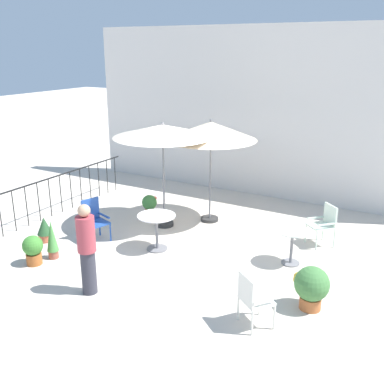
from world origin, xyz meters
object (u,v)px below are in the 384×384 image
at_px(patio_umbrella_0, 163,132).
at_px(potted_plant_4, 45,229).
at_px(potted_plant_0, 52,239).
at_px(standing_person, 87,248).
at_px(patio_chair_0, 94,218).
at_px(potted_plant_3, 33,249).
at_px(cafe_table_1, 157,226).
at_px(cafe_table_0, 292,241).
at_px(patio_chair_1, 252,297).
at_px(patio_umbrella_1, 211,131).
at_px(potted_plant_2, 311,286).
at_px(patio_chair_2, 324,222).
at_px(potted_plant_1, 150,204).

distance_m(patio_umbrella_0, potted_plant_4, 3.42).
relative_size(patio_umbrella_0, potted_plant_0, 3.09).
bearing_deg(standing_person, patio_chair_0, 128.99).
bearing_deg(potted_plant_3, potted_plant_4, 126.04).
bearing_deg(potted_plant_3, cafe_table_1, 45.68).
bearing_deg(patio_chair_0, cafe_table_1, 9.88).
height_order(cafe_table_0, standing_person, standing_person).
height_order(cafe_table_1, patio_chair_1, patio_chair_1).
xyz_separation_m(potted_plant_0, potted_plant_3, (-0.13, -0.39, -0.09)).
relative_size(patio_umbrella_0, patio_umbrella_1, 0.99).
distance_m(potted_plant_2, potted_plant_3, 5.35).
distance_m(patio_umbrella_1, patio_chair_2, 3.31).
height_order(patio_chair_2, standing_person, standing_person).
bearing_deg(patio_chair_1, patio_chair_0, 162.86).
relative_size(patio_chair_0, potted_plant_2, 1.25).
bearing_deg(potted_plant_3, potted_plant_2, 12.22).
bearing_deg(cafe_table_1, patio_chair_1, -29.46).
height_order(patio_umbrella_1, potted_plant_1, patio_umbrella_1).
relative_size(cafe_table_0, potted_plant_0, 0.88).
height_order(cafe_table_1, patio_chair_2, patio_chair_2).
height_order(patio_umbrella_0, potted_plant_0, patio_umbrella_0).
xyz_separation_m(patio_umbrella_1, potted_plant_1, (-1.38, -0.62, -1.87)).
distance_m(patio_umbrella_1, potted_plant_3, 4.71).
bearing_deg(patio_chair_2, standing_person, -126.97).
bearing_deg(patio_chair_1, potted_plant_3, -177.58).
xyz_separation_m(potted_plant_0, potted_plant_4, (-0.79, 0.52, -0.13)).
distance_m(patio_umbrella_0, cafe_table_1, 2.21).
distance_m(patio_umbrella_0, potted_plant_0, 3.37).
xyz_separation_m(patio_umbrella_0, standing_person, (0.56, -3.29, -1.44)).
bearing_deg(potted_plant_1, potted_plant_2, -24.12).
height_order(patio_chair_1, potted_plant_3, patio_chair_1).
relative_size(potted_plant_0, potted_plant_3, 1.35).
distance_m(potted_plant_0, potted_plant_1, 2.86).
relative_size(patio_chair_2, standing_person, 0.55).
xyz_separation_m(patio_umbrella_0, potted_plant_3, (-1.15, -3.00, -1.96)).
distance_m(cafe_table_1, potted_plant_2, 3.54).
xyz_separation_m(patio_chair_2, potted_plant_1, (-4.20, -0.58, -0.14)).
bearing_deg(patio_umbrella_0, potted_plant_1, 159.98).
bearing_deg(patio_chair_0, patio_umbrella_0, 58.51).
bearing_deg(potted_plant_2, patio_umbrella_0, 155.32).
height_order(potted_plant_3, standing_person, standing_person).
distance_m(patio_chair_0, potted_plant_4, 1.12).
bearing_deg(potted_plant_3, patio_chair_1, 2.42).
distance_m(cafe_table_0, patio_chair_0, 4.33).
bearing_deg(potted_plant_1, cafe_table_0, -9.73).
bearing_deg(potted_plant_0, patio_chair_1, -2.51).
bearing_deg(patio_chair_1, cafe_table_1, 150.54).
xyz_separation_m(cafe_table_0, cafe_table_1, (-2.70, -0.76, 0.05)).
relative_size(potted_plant_2, standing_person, 0.45).
xyz_separation_m(patio_umbrella_1, potted_plant_0, (-1.82, -3.45, -1.83)).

